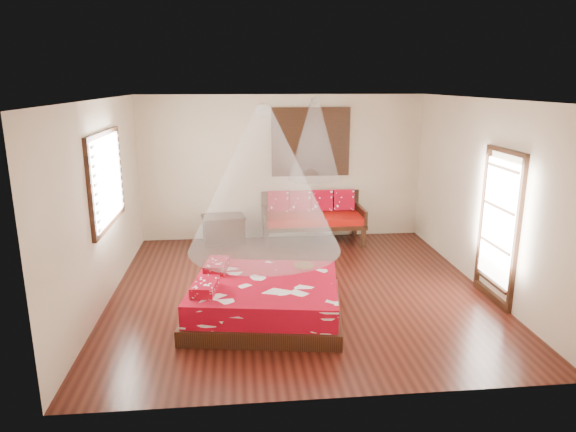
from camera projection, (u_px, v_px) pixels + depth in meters
The scene contains 10 objects.
room at pixel (300, 199), 7.36m from camera, with size 5.54×5.54×2.84m.
bed at pixel (264, 299), 6.77m from camera, with size 2.22×2.06×0.63m.
daybed at pixel (312, 215), 9.93m from camera, with size 1.94×0.86×0.98m.
storage_chest at pixel (224, 229), 9.89m from camera, with size 0.88×0.71×0.54m.
shutter_panel at pixel (311, 142), 9.90m from camera, with size 1.52×0.06×1.32m.
window_left at pixel (107, 179), 7.21m from camera, with size 0.10×1.74×1.34m.
glazed_door at pixel (498, 227), 7.13m from camera, with size 0.08×1.02×2.16m.
wine_tray at pixel (304, 262), 7.24m from camera, with size 0.27×0.27×0.22m.
mosquito_net_main at pixel (264, 180), 6.36m from camera, with size 1.95×1.95×1.80m, color white.
mosquito_net_daybed at pixel (314, 139), 9.42m from camera, with size 0.96×0.96×1.50m, color white.
Camera 1 is at (-0.88, -7.13, 3.03)m, focal length 32.00 mm.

